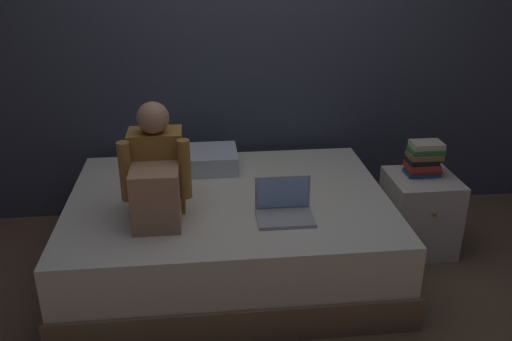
% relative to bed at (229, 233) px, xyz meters
% --- Properties ---
extents(ground_plane, '(8.00, 8.00, 0.00)m').
position_rel_bed_xyz_m(ground_plane, '(0.20, -0.30, -0.26)').
color(ground_plane, brown).
extents(wall_back, '(5.60, 0.10, 2.70)m').
position_rel_bed_xyz_m(wall_back, '(0.20, 0.90, 1.09)').
color(wall_back, '#383D4C').
rests_on(wall_back, ground_plane).
extents(bed, '(2.00, 1.50, 0.52)m').
position_rel_bed_xyz_m(bed, '(0.00, 0.00, 0.00)').
color(bed, '#7A6047').
rests_on(bed, ground_plane).
extents(nightstand, '(0.44, 0.46, 0.53)m').
position_rel_bed_xyz_m(nightstand, '(1.30, 0.11, 0.01)').
color(nightstand, beige).
rests_on(nightstand, ground_plane).
extents(person_sitting, '(0.39, 0.44, 0.66)m').
position_rel_bed_xyz_m(person_sitting, '(-0.41, -0.20, 0.51)').
color(person_sitting, olive).
rests_on(person_sitting, bed).
extents(laptop, '(0.32, 0.23, 0.22)m').
position_rel_bed_xyz_m(laptop, '(0.30, -0.30, 0.32)').
color(laptop, '#9EA0A5').
rests_on(laptop, bed).
extents(pillow, '(0.56, 0.36, 0.13)m').
position_rel_bed_xyz_m(pillow, '(-0.19, 0.45, 0.33)').
color(pillow, silver).
rests_on(pillow, bed).
extents(book_stack, '(0.23, 0.17, 0.23)m').
position_rel_bed_xyz_m(book_stack, '(1.30, 0.15, 0.39)').
color(book_stack, '#284C84').
rests_on(book_stack, nightstand).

